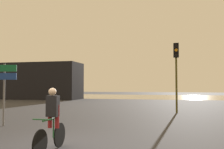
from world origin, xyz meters
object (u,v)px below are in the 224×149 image
object	(u,v)px
distant_building	(41,81)
cyclist	(52,119)
direction_sign_post	(4,83)
traffic_light_far_right	(176,64)

from	to	relation	value
distant_building	cyclist	xyz separation A→B (m)	(13.09, -22.83, -1.45)
distant_building	direction_sign_post	xyz separation A→B (m)	(9.26, -19.61, -0.47)
distant_building	direction_sign_post	world-z (taller)	distant_building
distant_building	cyclist	world-z (taller)	distant_building
direction_sign_post	cyclist	distance (m)	5.10
distant_building	traffic_light_far_right	world-z (taller)	distant_building
direction_sign_post	cyclist	world-z (taller)	direction_sign_post
traffic_light_far_right	direction_sign_post	xyz separation A→B (m)	(-7.15, -6.87, -1.23)
distant_building	cyclist	bearing A→B (deg)	-60.17
distant_building	cyclist	size ratio (longest dim) A/B	5.89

